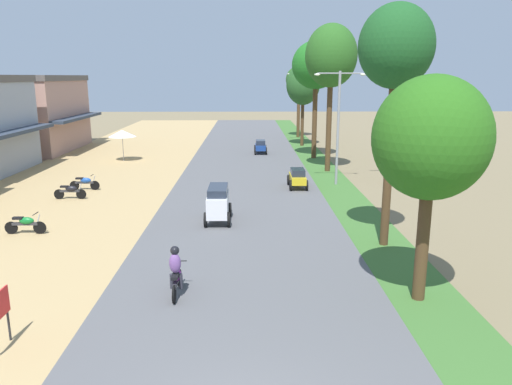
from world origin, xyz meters
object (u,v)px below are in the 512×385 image
(utility_pole_near, at_px, (391,118))
(median_tree_fifth, at_px, (303,85))
(car_sedan_blue, at_px, (260,146))
(median_tree_sixth, at_px, (299,80))
(parked_motorbike_second, at_px, (70,191))
(streetlamp_near, at_px, (338,120))
(median_tree_third, at_px, (331,57))
(vendor_umbrella, at_px, (122,133))
(parked_motorbike_nearest, at_px, (26,223))
(streetlamp_mid, at_px, (302,102))
(car_sedan_yellow, at_px, (297,177))
(median_tree_nearest, at_px, (431,139))
(median_tree_fourth, at_px, (316,66))
(parked_motorbike_third, at_px, (85,182))
(car_van_white, at_px, (218,202))
(motorbike_ahead_second, at_px, (176,272))
(median_tree_second, at_px, (396,50))

(utility_pole_near, bearing_deg, median_tree_fifth, 102.24)
(car_sedan_blue, bearing_deg, median_tree_fifth, 50.23)
(median_tree_sixth, xyz_separation_m, car_sedan_blue, (-4.60, -12.21, -5.61))
(parked_motorbike_second, height_order, car_sedan_blue, car_sedan_blue)
(streetlamp_near, bearing_deg, median_tree_third, 87.84)
(vendor_umbrella, relative_size, streetlamp_near, 0.36)
(parked_motorbike_nearest, distance_m, median_tree_third, 22.50)
(median_tree_fifth, height_order, streetlamp_mid, median_tree_fifth)
(utility_pole_near, height_order, car_sedan_yellow, utility_pole_near)
(median_tree_third, relative_size, streetlamp_near, 1.46)
(parked_motorbike_nearest, bearing_deg, median_tree_nearest, -23.95)
(median_tree_fourth, xyz_separation_m, car_sedan_blue, (-4.46, 2.38, -6.89))
(median_tree_nearest, distance_m, median_tree_fourth, 27.14)
(parked_motorbike_third, bearing_deg, median_tree_third, 20.48)
(utility_pole_near, relative_size, car_van_white, 3.37)
(median_tree_fourth, relative_size, streetlamp_near, 1.36)
(vendor_umbrella, distance_m, car_sedan_yellow, 16.77)
(median_tree_fourth, height_order, streetlamp_near, median_tree_fourth)
(median_tree_fifth, bearing_deg, utility_pole_near, -77.76)
(parked_motorbike_nearest, xyz_separation_m, utility_pole_near, (18.90, 10.59, 3.69))
(median_tree_third, relative_size, motorbike_ahead_second, 5.73)
(median_tree_second, relative_size, car_van_white, 3.91)
(car_sedan_blue, bearing_deg, car_sedan_yellow, -82.14)
(vendor_umbrella, bearing_deg, streetlamp_near, -30.11)
(median_tree_fourth, xyz_separation_m, streetlamp_near, (0.05, -10.46, -3.46))
(car_van_white, bearing_deg, median_tree_third, 60.29)
(vendor_umbrella, bearing_deg, motorbike_ahead_second, -72.74)
(median_tree_second, relative_size, motorbike_ahead_second, 5.24)
(median_tree_nearest, xyz_separation_m, car_sedan_yellow, (-2.22, 15.51, -4.29))
(median_tree_third, relative_size, median_tree_fifth, 1.31)
(median_tree_fourth, xyz_separation_m, car_van_white, (-7.02, -18.63, -6.61))
(parked_motorbike_third, relative_size, car_van_white, 0.75)
(median_tree_nearest, bearing_deg, median_tree_fifth, 89.77)
(streetlamp_mid, distance_m, motorbike_ahead_second, 37.76)
(median_tree_third, bearing_deg, median_tree_second, -90.86)
(median_tree_third, distance_m, motorbike_ahead_second, 23.41)
(median_tree_second, xyz_separation_m, car_van_white, (-7.00, 3.35, -6.75))
(median_tree_third, relative_size, streetlamp_mid, 1.43)
(parked_motorbike_nearest, xyz_separation_m, streetlamp_near, (15.38, 9.89, 3.62))
(car_van_white, bearing_deg, median_tree_nearest, -51.38)
(streetlamp_near, relative_size, car_sedan_yellow, 3.13)
(median_tree_second, bearing_deg, car_van_white, 154.40)
(median_tree_fourth, distance_m, streetlamp_near, 11.01)
(median_tree_second, distance_m, car_sedan_yellow, 12.86)
(utility_pole_near, xyz_separation_m, motorbike_ahead_second, (-11.43, -16.93, -3.38))
(car_van_white, bearing_deg, streetlamp_mid, 76.17)
(motorbike_ahead_second, bearing_deg, parked_motorbike_second, 121.52)
(median_tree_sixth, bearing_deg, parked_motorbike_second, -118.76)
(median_tree_fifth, xyz_separation_m, car_sedan_yellow, (-2.36, -19.01, -5.22))
(streetlamp_near, bearing_deg, car_sedan_yellow, -158.00)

